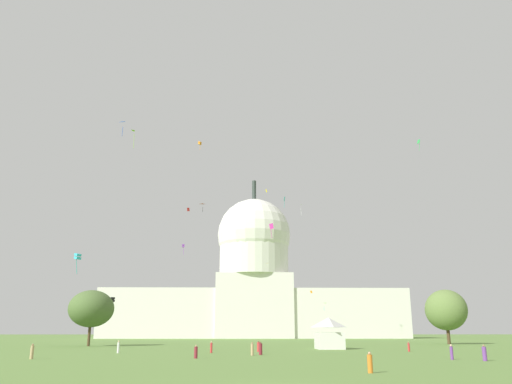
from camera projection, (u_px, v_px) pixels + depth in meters
capitol_building at (254, 285)px, 218.53m from camera, size 126.62×31.77×68.42m
event_tent at (329, 333)px, 90.72m from camera, size 4.81×6.46×5.43m
tree_east_mid at (446, 310)px, 123.65m from camera, size 13.59×13.62×12.84m
tree_west_near at (91, 309)px, 109.08m from camera, size 10.45×10.84×11.58m
person_tan_near_tree_east at (32, 352)px, 58.98m from camera, size 0.52×0.52×1.71m
person_purple_front_left at (452, 352)px, 57.80m from camera, size 0.45×0.45×1.68m
person_red_edge_east at (259, 347)px, 79.31m from camera, size 0.54×0.54×1.65m
person_white_aisle_center at (118, 347)px, 74.57m from camera, size 0.48×0.48×1.76m
person_red_mid_left at (211, 347)px, 75.33m from camera, size 0.44×0.44×1.65m
person_tan_back_right at (252, 349)px, 67.41m from camera, size 0.45×0.45×1.71m
person_red_near_tent at (409, 347)px, 79.59m from camera, size 0.35×0.35×1.52m
person_purple_back_left at (484, 354)px, 55.43m from camera, size 0.54×0.54×1.69m
person_maroon_front_center at (196, 352)px, 60.48m from camera, size 0.57×0.57×1.53m
person_orange_back_center at (370, 363)px, 39.80m from camera, size 0.51×0.51×1.58m
person_maroon_mid_center at (261, 349)px, 69.39m from camera, size 0.59×0.59×1.70m
kite_orange_low at (311, 292)px, 176.32m from camera, size 0.75×0.91×0.92m
kite_lime_low at (323, 305)px, 169.53m from camera, size 1.44×1.52×2.07m
kite_red_mid at (188, 209)px, 134.05m from camera, size 0.70×0.60×1.02m
kite_white_high at (301, 206)px, 176.22m from camera, size 1.15×0.94×3.76m
kite_cyan_low at (78, 257)px, 81.27m from camera, size 1.19×1.18×3.29m
kite_pink_high at (202, 205)px, 146.74m from camera, size 1.39×0.66×2.40m
kite_green_high at (419, 143)px, 102.57m from camera, size 0.40×0.77×2.44m
kite_turquoise_high at (284, 200)px, 147.80m from camera, size 0.51×1.12×3.39m
kite_yellow_high at (266, 191)px, 160.47m from camera, size 0.55×0.80×1.10m
kite_gold_mid at (267, 264)px, 173.13m from camera, size 1.47×1.23×0.16m
kite_violet_mid at (183, 246)px, 157.34m from camera, size 0.91×0.90×3.33m
kite_blue_high at (124, 125)px, 91.73m from camera, size 1.33×1.15×2.64m
kite_black_low at (112, 300)px, 137.66m from camera, size 1.58×1.59×4.23m
kite_magenta_mid at (271, 227)px, 102.14m from camera, size 0.92×0.76×3.01m
kite_orange_high at (200, 143)px, 129.36m from camera, size 0.95×0.93×2.32m
kite_lime_high at (134, 133)px, 112.99m from camera, size 0.88×1.18×4.08m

